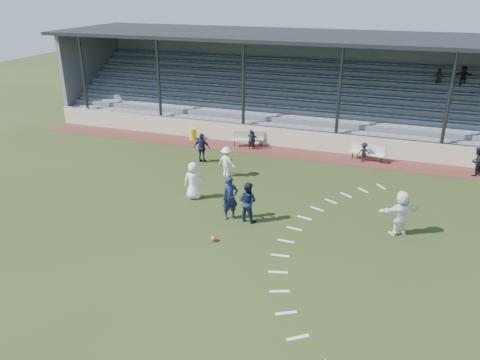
% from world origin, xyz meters
% --- Properties ---
extents(ground, '(90.00, 90.00, 0.00)m').
position_xyz_m(ground, '(0.00, 0.00, 0.00)').
color(ground, '#2A3816').
rests_on(ground, ground).
extents(cinder_track, '(34.00, 2.00, 0.02)m').
position_xyz_m(cinder_track, '(0.00, 10.50, 0.01)').
color(cinder_track, '#542621').
rests_on(cinder_track, ground).
extents(retaining_wall, '(34.00, 0.18, 1.20)m').
position_xyz_m(retaining_wall, '(0.00, 11.55, 0.60)').
color(retaining_wall, beige).
rests_on(retaining_wall, ground).
extents(bench_left, '(2.01, 1.13, 0.95)m').
position_xyz_m(bench_left, '(-2.41, 10.96, 0.58)').
color(bench_left, beige).
rests_on(bench_left, cinder_track).
extents(bench_right, '(2.04, 0.81, 0.95)m').
position_xyz_m(bench_right, '(5.03, 10.75, 0.58)').
color(bench_right, beige).
rests_on(bench_right, cinder_track).
extents(trash_bin, '(0.47, 0.47, 0.75)m').
position_xyz_m(trash_bin, '(-6.31, 10.98, 0.40)').
color(trash_bin, gold).
rests_on(trash_bin, cinder_track).
extents(football, '(0.23, 0.23, 0.23)m').
position_xyz_m(football, '(0.08, -0.97, 0.12)').
color(football, orange).
rests_on(football, ground).
extents(player_white_lead, '(1.02, 0.81, 1.83)m').
position_xyz_m(player_white_lead, '(-2.39, 2.54, 0.92)').
color(player_white_lead, white).
rests_on(player_white_lead, ground).
extents(player_navy_lead, '(0.86, 0.82, 1.97)m').
position_xyz_m(player_navy_lead, '(0.02, 1.13, 0.98)').
color(player_navy_lead, '#151E3B').
rests_on(player_navy_lead, ground).
extents(player_navy_mid, '(0.99, 0.84, 1.81)m').
position_xyz_m(player_navy_mid, '(0.80, 1.20, 0.90)').
color(player_navy_mid, '#151E3B').
rests_on(player_navy_mid, ground).
extents(player_white_wing, '(1.19, 0.87, 1.65)m').
position_xyz_m(player_white_wing, '(-1.90, 5.74, 0.82)').
color(player_white_wing, white).
rests_on(player_white_wing, ground).
extents(player_navy_wing, '(1.01, 0.42, 1.71)m').
position_xyz_m(player_navy_wing, '(-4.02, 7.30, 0.86)').
color(player_navy_wing, '#151E3B').
rests_on(player_navy_wing, ground).
extents(player_white_back, '(1.82, 1.43, 1.93)m').
position_xyz_m(player_white_back, '(7.10, 2.16, 0.97)').
color(player_white_back, white).
rests_on(player_white_back, ground).
extents(official, '(0.92, 0.97, 1.59)m').
position_xyz_m(official, '(10.76, 10.24, 0.81)').
color(official, black).
rests_on(official, cinder_track).
extents(sub_left_near, '(0.47, 0.32, 1.26)m').
position_xyz_m(sub_left_near, '(-2.04, 10.39, 0.65)').
color(sub_left_near, black).
rests_on(sub_left_near, cinder_track).
extents(sub_left_far, '(0.60, 0.26, 1.02)m').
position_xyz_m(sub_left_far, '(-2.00, 10.74, 0.53)').
color(sub_left_far, black).
rests_on(sub_left_far, cinder_track).
extents(sub_right, '(0.83, 0.63, 1.14)m').
position_xyz_m(sub_right, '(4.83, 10.46, 0.59)').
color(sub_right, black).
rests_on(sub_right, cinder_track).
extents(grandstand, '(34.60, 9.00, 6.61)m').
position_xyz_m(grandstand, '(0.01, 16.26, 2.20)').
color(grandstand, slate).
rests_on(grandstand, ground).
extents(penalty_arc, '(3.89, 14.63, 0.01)m').
position_xyz_m(penalty_arc, '(4.12, 0.00, 0.01)').
color(penalty_arc, white).
rests_on(penalty_arc, ground).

